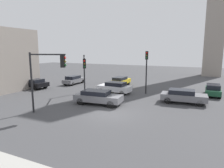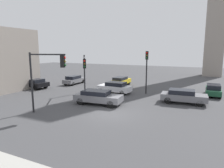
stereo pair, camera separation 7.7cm
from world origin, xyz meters
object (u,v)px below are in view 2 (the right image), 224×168
(car_6, at_px, (121,81))
(car_8, at_px, (74,80))
(traffic_light_1, at_px, (47,70))
(car_5, at_px, (98,97))
(car_4, at_px, (183,96))
(car_0, at_px, (33,83))
(car_1, at_px, (115,87))
(traffic_light_0, at_px, (84,67))
(traffic_light_2, at_px, (147,64))
(car_7, at_px, (213,90))

(car_6, distance_m, car_8, 7.42)
(traffic_light_1, relative_size, car_5, 1.07)
(car_4, relative_size, car_8, 1.13)
(car_5, bearing_deg, traffic_light_1, -124.84)
(car_0, height_order, car_1, car_1)
(traffic_light_1, height_order, car_5, traffic_light_1)
(traffic_light_1, bearing_deg, car_6, 70.20)
(traffic_light_1, distance_m, car_5, 5.69)
(traffic_light_0, bearing_deg, car_5, 17.75)
(traffic_light_0, relative_size, traffic_light_2, 0.91)
(traffic_light_1, xyz_separation_m, car_6, (0.45, 14.70, -2.96))
(traffic_light_2, xyz_separation_m, car_8, (-12.14, 1.93, -2.91))
(car_1, height_order, car_4, car_1)
(car_5, xyz_separation_m, car_8, (-9.19, 8.75, -0.06))
(car_4, relative_size, car_5, 0.94)
(car_4, relative_size, car_7, 1.15)
(car_4, bearing_deg, car_0, 177.10)
(car_1, distance_m, car_5, 5.50)
(traffic_light_1, height_order, car_8, traffic_light_1)
(car_7, bearing_deg, traffic_light_2, 106.92)
(traffic_light_1, height_order, car_6, traffic_light_1)
(traffic_light_1, xyz_separation_m, car_4, (10.02, 8.27, -2.95))
(traffic_light_0, relative_size, car_5, 0.98)
(car_6, xyz_separation_m, car_8, (-7.22, -1.72, -0.03))
(car_7, bearing_deg, car_5, 131.34)
(car_7, bearing_deg, traffic_light_1, 136.33)
(car_1, height_order, car_7, car_1)
(traffic_light_1, xyz_separation_m, car_8, (-6.76, 12.98, -2.99))
(car_5, bearing_deg, car_4, 23.02)
(car_4, distance_m, car_7, 5.74)
(traffic_light_2, distance_m, car_7, 8.31)
(traffic_light_1, bearing_deg, car_4, 21.48)
(car_8, bearing_deg, car_1, -111.49)
(car_0, relative_size, car_6, 1.10)
(traffic_light_2, xyz_separation_m, car_0, (-15.34, -3.22, -2.88))
(traffic_light_2, relative_size, car_1, 1.24)
(traffic_light_0, xyz_separation_m, car_0, (-9.26, 1.08, -2.66))
(car_1, bearing_deg, car_4, 172.75)
(car_5, relative_size, car_8, 1.20)
(car_4, xyz_separation_m, car_8, (-16.79, 4.72, -0.05))
(traffic_light_1, xyz_separation_m, car_1, (1.79, 9.69, -2.96))
(traffic_light_2, height_order, car_5, traffic_light_2)
(car_0, distance_m, car_6, 12.48)
(traffic_light_1, height_order, car_0, traffic_light_1)
(traffic_light_1, xyz_separation_m, car_0, (-9.96, 7.82, -2.97))
(traffic_light_2, relative_size, car_5, 1.08)
(car_0, relative_size, car_8, 1.15)
(traffic_light_1, xyz_separation_m, car_7, (12.85, 13.26, -2.98))
(traffic_light_0, height_order, car_8, traffic_light_0)
(traffic_light_0, relative_size, car_7, 1.20)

